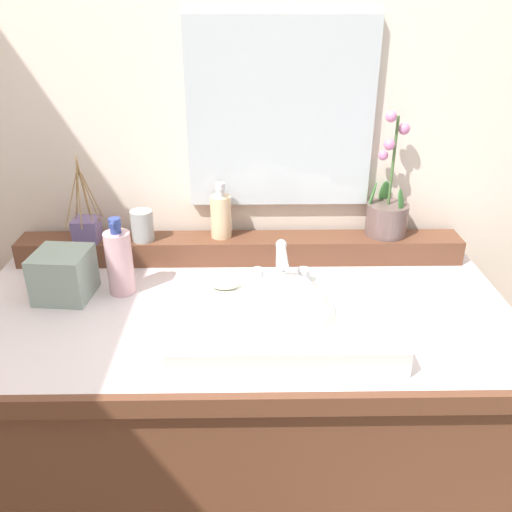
{
  "coord_description": "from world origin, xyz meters",
  "views": [
    {
      "loc": [
        0.02,
        -1.11,
        1.58
      ],
      "look_at": [
        0.04,
        -0.03,
        1.05
      ],
      "focal_mm": 37.33,
      "sensor_mm": 36.0,
      "label": 1
    }
  ],
  "objects_px": {
    "soap_bar": "(225,284)",
    "tissue_box": "(64,274)",
    "soap_dispenser": "(221,215)",
    "lotion_bottle": "(119,261)",
    "tumbler_cup": "(142,226)",
    "reed_diffuser": "(87,228)",
    "potted_plant": "(387,212)",
    "sink_basin": "(283,323)"
  },
  "relations": [
    {
      "from": "soap_bar",
      "to": "tissue_box",
      "type": "bearing_deg",
      "value": 169.57
    },
    {
      "from": "soap_dispenser",
      "to": "tissue_box",
      "type": "height_order",
      "value": "soap_dispenser"
    },
    {
      "from": "lotion_bottle",
      "to": "tissue_box",
      "type": "bearing_deg",
      "value": -172.55
    },
    {
      "from": "tumbler_cup",
      "to": "reed_diffuser",
      "type": "distance_m",
      "value": 0.15
    },
    {
      "from": "tumbler_cup",
      "to": "tissue_box",
      "type": "relative_size",
      "value": 0.66
    },
    {
      "from": "potted_plant",
      "to": "tumbler_cup",
      "type": "bearing_deg",
      "value": -177.33
    },
    {
      "from": "soap_bar",
      "to": "tissue_box",
      "type": "relative_size",
      "value": 0.54
    },
    {
      "from": "soap_dispenser",
      "to": "tissue_box",
      "type": "relative_size",
      "value": 1.21
    },
    {
      "from": "soap_dispenser",
      "to": "soap_bar",
      "type": "bearing_deg",
      "value": -85.95
    },
    {
      "from": "reed_diffuser",
      "to": "soap_dispenser",
      "type": "bearing_deg",
      "value": 3.46
    },
    {
      "from": "soap_bar",
      "to": "soap_dispenser",
      "type": "distance_m",
      "value": 0.29
    },
    {
      "from": "potted_plant",
      "to": "reed_diffuser",
      "type": "relative_size",
      "value": 1.43
    },
    {
      "from": "tumbler_cup",
      "to": "tissue_box",
      "type": "height_order",
      "value": "tumbler_cup"
    },
    {
      "from": "tumbler_cup",
      "to": "lotion_bottle",
      "type": "height_order",
      "value": "lotion_bottle"
    },
    {
      "from": "soap_bar",
      "to": "soap_dispenser",
      "type": "relative_size",
      "value": 0.44
    },
    {
      "from": "sink_basin",
      "to": "potted_plant",
      "type": "relative_size",
      "value": 1.39
    },
    {
      "from": "sink_basin",
      "to": "tumbler_cup",
      "type": "bearing_deg",
      "value": 135.5
    },
    {
      "from": "tumbler_cup",
      "to": "tissue_box",
      "type": "distance_m",
      "value": 0.26
    },
    {
      "from": "soap_bar",
      "to": "tumbler_cup",
      "type": "bearing_deg",
      "value": 132.28
    },
    {
      "from": "tissue_box",
      "to": "potted_plant",
      "type": "bearing_deg",
      "value": 14.35
    },
    {
      "from": "tumbler_cup",
      "to": "reed_diffuser",
      "type": "xyz_separation_m",
      "value": [
        -0.15,
        -0.0,
        -0.01
      ]
    },
    {
      "from": "potted_plant",
      "to": "tumbler_cup",
      "type": "xyz_separation_m",
      "value": [
        -0.68,
        -0.03,
        -0.03
      ]
    },
    {
      "from": "reed_diffuser",
      "to": "potted_plant",
      "type": "bearing_deg",
      "value": 2.22
    },
    {
      "from": "soap_bar",
      "to": "lotion_bottle",
      "type": "height_order",
      "value": "lotion_bottle"
    },
    {
      "from": "soap_dispenser",
      "to": "reed_diffuser",
      "type": "bearing_deg",
      "value": -176.54
    },
    {
      "from": "potted_plant",
      "to": "reed_diffuser",
      "type": "height_order",
      "value": "potted_plant"
    },
    {
      "from": "soap_dispenser",
      "to": "lotion_bottle",
      "type": "distance_m",
      "value": 0.31
    },
    {
      "from": "sink_basin",
      "to": "tumbler_cup",
      "type": "height_order",
      "value": "sink_basin"
    },
    {
      "from": "potted_plant",
      "to": "lotion_bottle",
      "type": "bearing_deg",
      "value": -164.36
    },
    {
      "from": "soap_dispenser",
      "to": "tumbler_cup",
      "type": "relative_size",
      "value": 1.82
    },
    {
      "from": "soap_bar",
      "to": "reed_diffuser",
      "type": "distance_m",
      "value": 0.47
    },
    {
      "from": "sink_basin",
      "to": "potted_plant",
      "type": "height_order",
      "value": "potted_plant"
    },
    {
      "from": "soap_dispenser",
      "to": "tumbler_cup",
      "type": "bearing_deg",
      "value": -174.24
    },
    {
      "from": "soap_bar",
      "to": "tumbler_cup",
      "type": "xyz_separation_m",
      "value": [
        -0.24,
        0.26,
        0.04
      ]
    },
    {
      "from": "sink_basin",
      "to": "soap_bar",
      "type": "xyz_separation_m",
      "value": [
        -0.13,
        0.1,
        0.04
      ]
    },
    {
      "from": "lotion_bottle",
      "to": "potted_plant",
      "type": "bearing_deg",
      "value": 15.64
    },
    {
      "from": "soap_bar",
      "to": "reed_diffuser",
      "type": "relative_size",
      "value": 0.29
    },
    {
      "from": "lotion_bottle",
      "to": "soap_bar",
      "type": "bearing_deg",
      "value": -19.12
    },
    {
      "from": "soap_bar",
      "to": "sink_basin",
      "type": "bearing_deg",
      "value": -37.77
    },
    {
      "from": "reed_diffuser",
      "to": "lotion_bottle",
      "type": "height_order",
      "value": "reed_diffuser"
    },
    {
      "from": "potted_plant",
      "to": "soap_dispenser",
      "type": "xyz_separation_m",
      "value": [
        -0.47,
        -0.01,
        -0.0
      ]
    },
    {
      "from": "lotion_bottle",
      "to": "reed_diffuser",
      "type": "bearing_deg",
      "value": 126.58
    }
  ]
}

